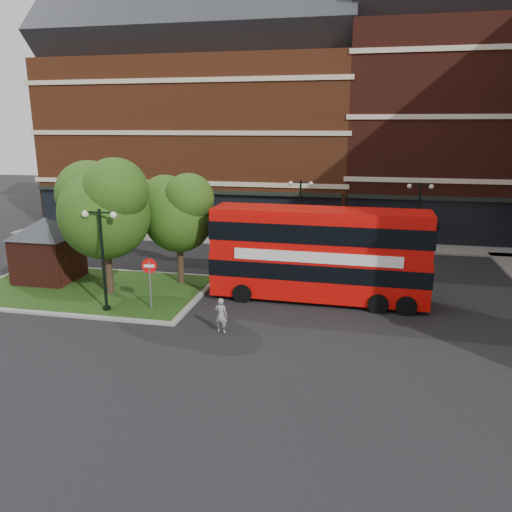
% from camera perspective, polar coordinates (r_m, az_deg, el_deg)
% --- Properties ---
extents(ground, '(120.00, 120.00, 0.00)m').
position_cam_1_polar(ground, '(22.89, -4.55, -7.63)').
color(ground, black).
rests_on(ground, ground).
extents(pavement_far, '(44.00, 3.00, 0.12)m').
position_cam_1_polar(pavement_far, '(38.27, 2.36, 1.67)').
color(pavement_far, slate).
rests_on(pavement_far, ground).
extents(terrace_far_left, '(26.00, 12.00, 14.00)m').
position_cam_1_polar(terrace_far_left, '(46.51, -5.97, 12.55)').
color(terrace_far_left, brown).
rests_on(terrace_far_left, ground).
extents(terrace_far_right, '(18.00, 12.00, 16.00)m').
position_cam_1_polar(terrace_far_right, '(45.00, 22.52, 12.75)').
color(terrace_far_right, '#471911').
rests_on(terrace_far_right, ground).
extents(traffic_island, '(12.60, 7.60, 0.15)m').
position_cam_1_polar(traffic_island, '(28.54, -18.45, -3.65)').
color(traffic_island, gray).
rests_on(traffic_island, ground).
extents(kiosk, '(6.51, 6.51, 3.60)m').
position_cam_1_polar(kiosk, '(30.37, -22.77, 1.44)').
color(kiosk, '#471911').
rests_on(kiosk, traffic_island).
extents(tree_island_west, '(5.40, 4.71, 7.21)m').
position_cam_1_polar(tree_island_west, '(26.43, -17.09, 5.60)').
color(tree_island_west, '#2D2116').
rests_on(tree_island_west, ground).
extents(tree_island_east, '(4.46, 3.90, 6.29)m').
position_cam_1_polar(tree_island_east, '(27.49, -8.97, 5.23)').
color(tree_island_east, '#2D2116').
rests_on(tree_island_east, ground).
extents(lamp_island, '(1.72, 0.36, 5.00)m').
position_cam_1_polar(lamp_island, '(24.25, -17.13, 0.07)').
color(lamp_island, black).
rests_on(lamp_island, ground).
extents(lamp_far_left, '(1.72, 0.36, 5.00)m').
position_cam_1_polar(lamp_far_left, '(35.52, 5.06, 5.16)').
color(lamp_far_left, black).
rests_on(lamp_far_left, ground).
extents(lamp_far_right, '(1.72, 0.36, 5.00)m').
position_cam_1_polar(lamp_far_right, '(35.50, 18.03, 4.49)').
color(lamp_far_right, black).
rests_on(lamp_far_right, ground).
extents(bus, '(10.85, 2.73, 4.12)m').
position_cam_1_polar(bus, '(25.18, 7.20, 0.85)').
color(bus, red).
rests_on(bus, ground).
extents(woman, '(0.62, 0.46, 1.55)m').
position_cam_1_polar(woman, '(21.63, -4.01, -6.77)').
color(woman, gray).
rests_on(woman, ground).
extents(car_silver, '(4.63, 2.24, 1.52)m').
position_cam_1_polar(car_silver, '(36.12, 2.61, 2.02)').
color(car_silver, '#9FA0A5').
rests_on(car_silver, ground).
extents(car_white, '(3.96, 1.55, 1.28)m').
position_cam_1_polar(car_white, '(37.20, 9.10, 2.03)').
color(car_white, silver).
rests_on(car_white, ground).
extents(no_entry_sign, '(0.72, 0.16, 2.62)m').
position_cam_1_polar(no_entry_sign, '(24.19, -12.06, -1.99)').
color(no_entry_sign, slate).
rests_on(no_entry_sign, ground).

